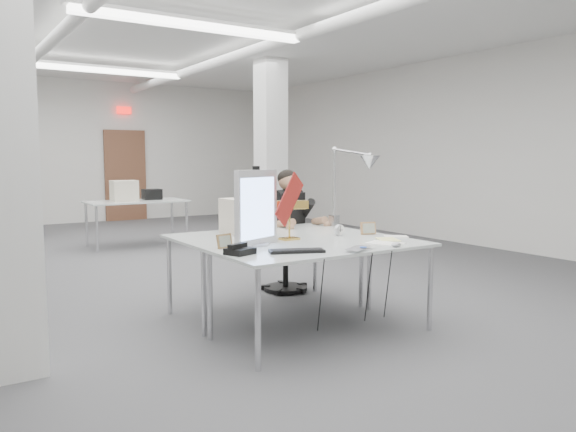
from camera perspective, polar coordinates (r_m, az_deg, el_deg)
name	(u,v)px	position (r m, az deg, el deg)	size (l,w,h in m)	color
room_shell	(196,139)	(6.87, -9.33, 7.76)	(10.04, 14.04, 3.24)	#464648
desk_main	(323,247)	(4.61, 3.61, -3.16)	(1.80, 0.90, 0.03)	silver
desk_second	(267,234)	(5.35, -2.11, -1.87)	(1.80, 0.90, 0.03)	silver
bg_desk_a	(137,201)	(9.64, -15.13, 1.43)	(1.60, 0.80, 0.03)	silver
office_chair	(286,239)	(6.16, -0.25, -2.32)	(0.57, 0.57, 1.17)	black
seated_person	(288,210)	(6.08, 0.00, 0.58)	(0.53, 0.67, 1.00)	black
monitor	(256,208)	(4.57, -3.24, 0.83)	(0.50, 0.05, 0.62)	silver
pennant	(290,199)	(4.69, 0.16, 1.73)	(0.44, 0.01, 0.18)	maroon
keyboard	(297,251)	(4.26, 0.89, -3.58)	(0.42, 0.14, 0.02)	black
laptop	(363,249)	(4.36, 7.66, -3.39)	(0.29, 0.19, 0.02)	#BBBBC0
mouse	(396,245)	(4.60, 10.92, -2.88)	(0.09, 0.06, 0.04)	#A5A6AA
bankers_lamp	(289,218)	(4.89, 0.14, -0.24)	(0.33, 0.13, 0.38)	#B98439
desk_phone	(240,251)	(4.19, -4.90, -3.58)	(0.19, 0.17, 0.05)	black
picture_frame_left	(224,241)	(4.48, -6.47, -2.54)	(0.14, 0.01, 0.11)	#9B7142
picture_frame_right	(368,228)	(5.29, 8.14, -1.24)	(0.15, 0.01, 0.12)	#AB7949
desk_clock	(339,230)	(5.18, 5.23, -1.46)	(0.11, 0.11, 0.03)	#B8B8BD
paper_stack_a	(385,243)	(4.77, 9.84, -2.73)	(0.20, 0.28, 0.01)	white
paper_stack_b	(388,239)	(4.99, 10.10, -2.34)	(0.16, 0.23, 0.01)	#EFEC8F
paper_stack_c	(396,237)	(5.18, 10.91, -2.06)	(0.21, 0.14, 0.01)	white
beige_monitor	(244,216)	(5.33, -4.54, 0.02)	(0.35, 0.33, 0.33)	beige
architect_lamp	(349,189)	(5.65, 6.26, 2.74)	(0.21, 0.63, 0.80)	#B2B2B6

